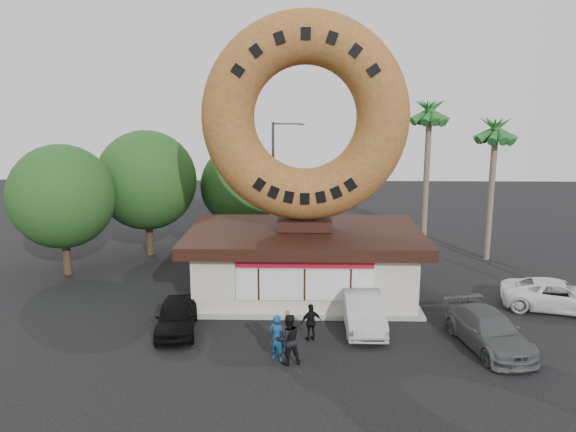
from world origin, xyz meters
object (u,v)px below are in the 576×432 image
(person_left, at_px, (277,338))
(person_center, at_px, (288,339))
(car_silver, at_px, (363,311))
(donut_shop, at_px, (304,260))
(street_lamp, at_px, (275,177))
(giant_donut, at_px, (305,118))
(car_black, at_px, (176,317))
(car_grey, at_px, (489,330))
(person_right, at_px, (311,322))
(car_white, at_px, (558,296))

(person_left, relative_size, person_center, 0.93)
(car_silver, bearing_deg, person_center, -132.56)
(donut_shop, xyz_separation_m, street_lamp, (-1.86, 10.02, 2.72))
(person_center, xyz_separation_m, car_silver, (3.06, 3.41, -0.21))
(giant_donut, distance_m, car_silver, 9.16)
(car_black, relative_size, car_grey, 0.82)
(street_lamp, distance_m, car_black, 15.52)
(giant_donut, bearing_deg, person_left, -98.24)
(person_left, xyz_separation_m, car_black, (-4.27, 2.47, -0.21))
(giant_donut, distance_m, car_grey, 12.14)
(street_lamp, xyz_separation_m, car_silver, (4.31, -13.96, -3.75))
(street_lamp, distance_m, car_silver, 15.08)
(person_right, distance_m, car_white, 11.88)
(car_grey, distance_m, car_white, 6.02)
(person_left, relative_size, person_right, 1.16)
(person_right, height_order, car_grey, person_right)
(person_center, relative_size, car_silver, 0.43)
(giant_donut, height_order, street_lamp, giant_donut)
(car_black, xyz_separation_m, car_white, (16.88, 2.87, 0.02))
(person_left, xyz_separation_m, car_silver, (3.49, 3.15, -0.15))
(person_right, bearing_deg, street_lamp, -105.23)
(donut_shop, relative_size, person_right, 7.35)
(giant_donut, relative_size, street_lamp, 1.21)
(donut_shop, distance_m, giant_donut, 6.85)
(giant_donut, height_order, car_grey, giant_donut)
(giant_donut, bearing_deg, car_black, -138.76)
(giant_donut, distance_m, person_center, 10.66)
(street_lamp, relative_size, car_silver, 1.79)
(donut_shop, height_order, giant_donut, giant_donut)
(car_silver, bearing_deg, car_black, -175.59)
(person_left, xyz_separation_m, car_grey, (8.16, 1.30, -0.19))
(giant_donut, relative_size, car_black, 2.46)
(car_black, height_order, car_silver, car_silver)
(car_black, height_order, car_white, car_white)
(person_center, bearing_deg, car_silver, -149.87)
(person_left, height_order, person_right, person_left)
(car_silver, bearing_deg, car_white, 12.85)
(person_left, height_order, car_silver, person_left)
(person_center, relative_size, car_grey, 0.40)
(donut_shop, bearing_deg, giant_donut, 90.00)
(car_black, distance_m, car_grey, 12.48)
(person_left, xyz_separation_m, car_white, (12.61, 5.34, -0.19))
(giant_donut, height_order, car_black, giant_donut)
(car_white, bearing_deg, person_left, 128.31)
(donut_shop, distance_m, person_center, 7.42)
(car_black, bearing_deg, person_left, -37.49)
(person_left, bearing_deg, person_center, 173.05)
(car_black, bearing_deg, street_lamp, 69.31)
(donut_shop, relative_size, person_left, 6.36)
(car_silver, relative_size, car_grey, 0.93)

